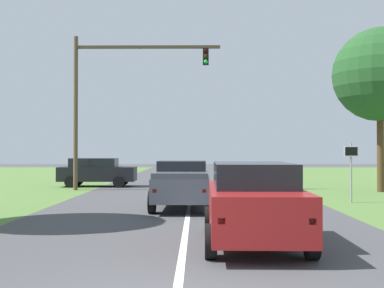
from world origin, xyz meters
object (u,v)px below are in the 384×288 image
Objects in this scene: red_suv_near at (253,201)px; pickup_truck_lead at (182,184)px; traffic_light at (112,89)px; crossing_suv_far at (97,171)px; keep_moving_sign at (351,165)px; oak_tree_right at (380,75)px.

pickup_truck_lead is (-1.88, 6.85, -0.07)m from red_suv_near.
crossing_suv_far is at bearing 117.45° from traffic_light.
pickup_truck_lead is 7.41m from keep_moving_sign.
red_suv_near is at bearing -68.46° from traffic_light.
pickup_truck_lead is 0.56× the size of oak_tree_right.
traffic_light is at bearing 111.54° from red_suv_near.
red_suv_near is 10.41m from keep_moving_sign.
traffic_light is at bearing 116.22° from pickup_truck_lead.
pickup_truck_lead is 12.44m from crossing_suv_far.
oak_tree_right reaches higher than traffic_light.
pickup_truck_lead is 13.81m from oak_tree_right.
red_suv_near is 7.11m from pickup_truck_lead.
keep_moving_sign is at bearing -35.43° from crossing_suv_far.
traffic_light is 3.39× the size of keep_moving_sign.
red_suv_near is 17.46m from oak_tree_right.
crossing_suv_far is (-7.43, 17.98, -0.10)m from red_suv_near.
keep_moving_sign is (11.22, -6.30, -4.03)m from traffic_light.
keep_moving_sign reaches higher than crossing_suv_far.
pickup_truck_lead is at bearing 105.33° from red_suv_near.
traffic_light reaches higher than keep_moving_sign.
red_suv_near reaches higher than pickup_truck_lead.
keep_moving_sign is 0.55× the size of crossing_suv_far.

